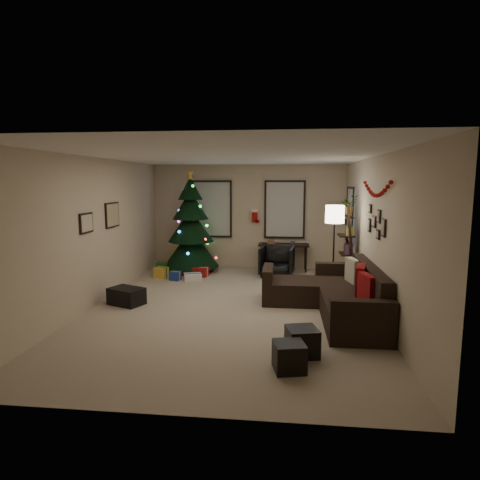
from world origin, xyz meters
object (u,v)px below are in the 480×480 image
object	(u,v)px
christmas_tree	(191,229)
bookshelf	(348,248)
desk	(284,247)
sofa	(335,296)
desk_chair	(277,261)

from	to	relation	value
christmas_tree	bookshelf	size ratio (longest dim) A/B	1.46
christmas_tree	bookshelf	bearing A→B (deg)	-18.84
desk	bookshelf	distance (m)	2.11
sofa	desk_chair	world-z (taller)	sofa
christmas_tree	desk_chair	size ratio (longest dim) A/B	3.53
desk_chair	christmas_tree	bearing A→B (deg)	179.29
desk	bookshelf	xyz separation A→B (m)	(1.36, -1.60, 0.25)
christmas_tree	bookshelf	xyz separation A→B (m)	(3.69, -1.26, -0.21)
christmas_tree	sofa	world-z (taller)	christmas_tree
christmas_tree	desk_chair	xyz separation A→B (m)	(2.17, -0.31, -0.71)
bookshelf	christmas_tree	bearing A→B (deg)	161.16
bookshelf	desk_chair	bearing A→B (deg)	148.00
bookshelf	sofa	bearing A→B (deg)	-105.19
desk	sofa	bearing A→B (deg)	-74.86
desk_chair	bookshelf	xyz separation A→B (m)	(1.52, -0.95, 0.49)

